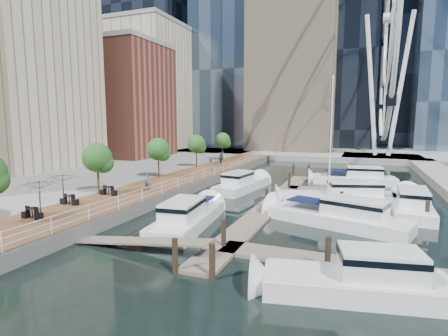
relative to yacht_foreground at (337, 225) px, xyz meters
name	(u,v)px	position (x,y,z in m)	size (l,w,h in m)	color
ground	(193,233)	(-8.94, -5.33, 0.00)	(520.00, 520.00, 0.00)	black
boardwalk	(181,182)	(-17.94, 9.67, 0.50)	(6.00, 60.00, 1.00)	brown
seawall	(205,183)	(-14.94, 9.67, 0.50)	(0.25, 60.00, 1.00)	#595954
land_inland	(16,170)	(-44.94, 9.67, 0.50)	(48.00, 90.00, 1.00)	gray
land_far	(328,142)	(-8.94, 96.67, 0.50)	(200.00, 114.00, 1.00)	gray
pier	(381,158)	(5.06, 46.67, 0.50)	(14.00, 12.00, 1.00)	gray
railing	(204,174)	(-15.04, 9.67, 1.52)	(0.10, 60.00, 1.05)	white
floating_docks	(329,204)	(-0.97, 4.65, 0.49)	(16.00, 34.00, 2.60)	#6D6051
midrise_condos	(85,86)	(-42.51, 21.49, 13.42)	(19.00, 67.00, 28.00)	#BCAD8E
ferris_wheel	(390,18)	(5.06, 46.67, 25.92)	(5.80, 45.60, 47.80)	white
street_trees	(158,149)	(-20.34, 8.67, 4.29)	(2.60, 42.60, 4.60)	#3F2B1C
cafe_tables	(52,206)	(-19.34, -7.33, 1.37)	(2.50, 13.70, 0.74)	black
yacht_foreground	(337,225)	(0.00, 0.00, 0.00)	(2.92, 10.89, 2.15)	white
pedestrian_near	(148,182)	(-17.23, 1.74, 1.79)	(0.57, 0.38, 1.57)	#4A5063
pedestrian_mid	(210,166)	(-16.45, 14.73, 1.85)	(0.83, 0.65, 1.71)	gray
pedestrian_far	(221,159)	(-17.94, 22.07, 1.96)	(1.12, 0.47, 1.91)	#384047
moored_yachts	(328,205)	(-1.18, 6.17, 0.00)	(19.70, 33.13, 11.50)	white
cafe_seating	(28,199)	(-19.41, -9.17, 2.29)	(4.48, 10.29, 2.63)	#0F3922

